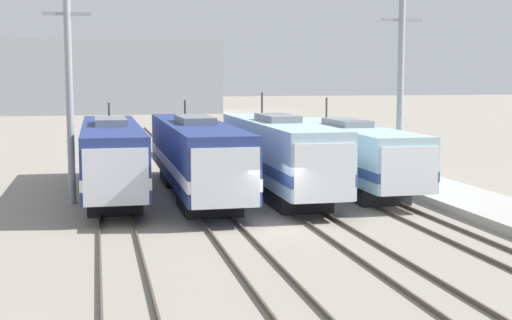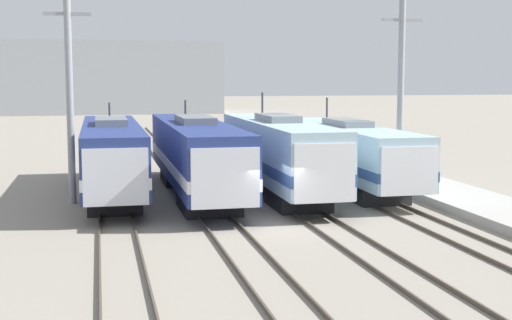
{
  "view_description": "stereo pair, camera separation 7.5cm",
  "coord_description": "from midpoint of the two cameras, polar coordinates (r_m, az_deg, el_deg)",
  "views": [
    {
      "loc": [
        -7.26,
        -28.82,
        6.31
      ],
      "look_at": [
        -0.16,
        2.83,
        2.52
      ],
      "focal_mm": 50.0,
      "sensor_mm": 36.0,
      "label": 1
    },
    {
      "loc": [
        -7.19,
        -28.84,
        6.31
      ],
      "look_at": [
        -0.16,
        2.83,
        2.52
      ],
      "focal_mm": 50.0,
      "sensor_mm": 36.0,
      "label": 2
    }
  ],
  "objects": [
    {
      "name": "locomotive_center_right",
      "position": [
        37.78,
        1.97,
        0.45
      ],
      "size": [
        3.0,
        16.44,
        5.41
      ],
      "color": "#232326",
      "rests_on": "ground_plane"
    },
    {
      "name": "platform",
      "position": [
        34.46,
        18.99,
        -3.9
      ],
      "size": [
        4.0,
        120.0,
        0.41
      ],
      "color": "#A8A59E",
      "rests_on": "ground_plane"
    },
    {
      "name": "rail_pair_far_left",
      "position": [
        29.51,
        -10.94,
        -5.65
      ],
      "size": [
        1.51,
        120.0,
        0.15
      ],
      "color": "#4C4238",
      "rests_on": "ground_plane"
    },
    {
      "name": "locomotive_center_left",
      "position": [
        37.61,
        -4.73,
        0.35
      ],
      "size": [
        3.13,
        18.63,
        4.95
      ],
      "color": "black",
      "rests_on": "ground_plane"
    },
    {
      "name": "depot_building",
      "position": [
        127.92,
        -12.77,
        6.44
      ],
      "size": [
        43.2,
        15.08,
        12.3
      ],
      "color": "#9EA3A8",
      "rests_on": "ground_plane"
    },
    {
      "name": "locomotive_far_right",
      "position": [
        40.26,
        7.54,
        0.51
      ],
      "size": [
        3.04,
        16.78,
        5.05
      ],
      "color": "#232326",
      "rests_on": "ground_plane"
    },
    {
      "name": "rail_pair_center_left",
      "position": [
        29.93,
        -2.54,
        -5.36
      ],
      "size": [
        1.51,
        120.0,
        0.15
      ],
      "color": "#4C4238",
      "rests_on": "ground_plane"
    },
    {
      "name": "catenary_tower_right",
      "position": [
        39.82,
        11.55,
        5.35
      ],
      "size": [
        2.28,
        0.35,
        10.63
      ],
      "color": "gray",
      "rests_on": "ground_plane"
    },
    {
      "name": "locomotive_far_left",
      "position": [
        38.29,
        -11.41,
        0.29
      ],
      "size": [
        2.99,
        17.42,
        4.82
      ],
      "color": "black",
      "rests_on": "ground_plane"
    },
    {
      "name": "ground_plane",
      "position": [
        30.39,
        1.52,
        -5.32
      ],
      "size": [
        400.0,
        400.0,
        0.0
      ],
      "primitive_type": "plane",
      "color": "gray"
    },
    {
      "name": "rail_pair_far_right",
      "position": [
        32.55,
        12.79,
        -4.54
      ],
      "size": [
        1.51,
        120.0,
        0.15
      ],
      "color": "#4C4238",
      "rests_on": "ground_plane"
    },
    {
      "name": "rail_pair_center_right",
      "position": [
        30.96,
        5.45,
        -4.98
      ],
      "size": [
        1.51,
        120.0,
        0.15
      ],
      "color": "#4C4238",
      "rests_on": "ground_plane"
    },
    {
      "name": "catenary_tower_left",
      "position": [
        36.4,
        -14.63,
        5.16
      ],
      "size": [
        2.28,
        0.35,
        10.63
      ],
      "color": "gray",
      "rests_on": "ground_plane"
    }
  ]
}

